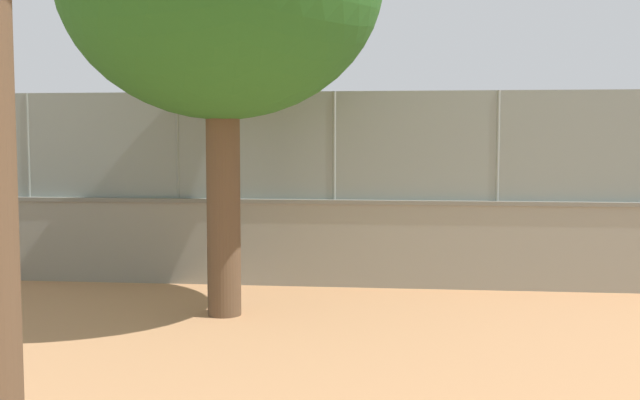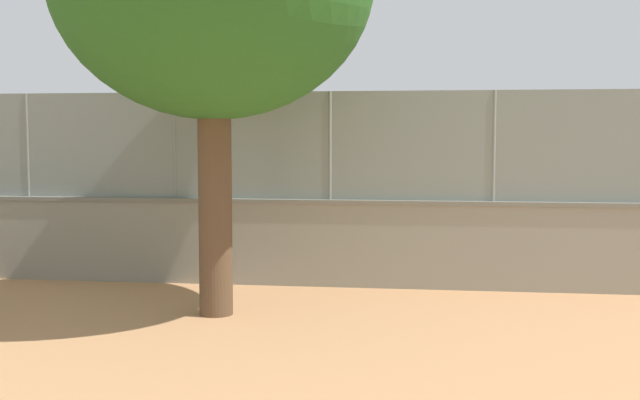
% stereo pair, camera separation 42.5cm
% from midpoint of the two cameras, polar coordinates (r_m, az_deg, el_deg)
% --- Properties ---
extents(ground_plane, '(260.00, 260.00, 0.00)m').
position_cam_midpoint_polar(ground_plane, '(28.11, 6.08, -1.23)').
color(ground_plane, tan).
extents(perimeter_wall, '(31.15, 1.16, 1.67)m').
position_cam_midpoint_polar(perimeter_wall, '(15.07, 11.86, -3.19)').
color(perimeter_wall, gray).
rests_on(perimeter_wall, ground_plane).
extents(fence_panel_on_wall, '(30.58, 0.82, 2.05)m').
position_cam_midpoint_polar(fence_panel_on_wall, '(14.94, 11.98, 3.87)').
color(fence_panel_on_wall, gray).
rests_on(fence_panel_on_wall, perimeter_wall).
extents(player_crossing_court, '(0.71, 1.21, 1.56)m').
position_cam_midpoint_polar(player_crossing_court, '(18.22, -7.47, -1.54)').
color(player_crossing_court, navy).
rests_on(player_crossing_court, ground_plane).
extents(player_at_service_line, '(1.05, 0.75, 1.61)m').
position_cam_midpoint_polar(player_at_service_line, '(22.06, -2.38, -0.35)').
color(player_at_service_line, '#591919').
rests_on(player_at_service_line, ground_plane).
extents(sports_ball, '(0.11, 0.11, 0.11)m').
position_cam_midpoint_polar(sports_ball, '(16.50, -9.49, -1.93)').
color(sports_ball, '#3399D8').
extents(courtside_bench, '(1.61, 0.42, 0.87)m').
position_cam_midpoint_polar(courtside_bench, '(16.80, 6.69, -3.62)').
color(courtside_bench, '#4C6B4C').
rests_on(courtside_bench, ground_plane).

